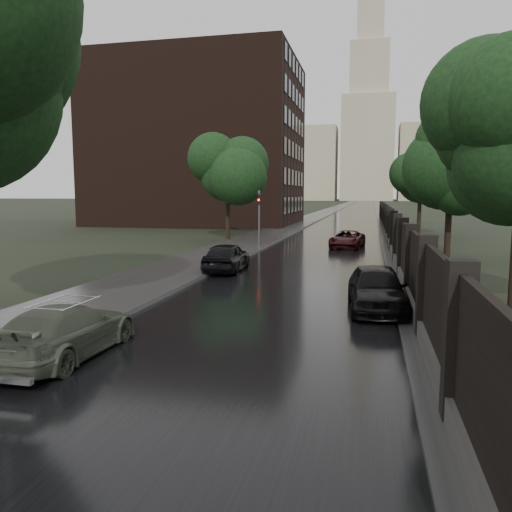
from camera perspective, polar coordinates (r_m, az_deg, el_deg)
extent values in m
plane|color=black|center=(9.68, -7.45, -15.66)|extent=(800.00, 800.00, 0.00)
cube|color=black|center=(198.41, 12.13, 5.83)|extent=(8.00, 420.00, 0.02)
cube|color=#2D2D2D|center=(198.60, 10.39, 5.89)|extent=(4.00, 420.00, 0.16)
cube|color=#2D2D2D|center=(198.40, 13.72, 5.79)|extent=(3.00, 420.00, 0.08)
cube|color=#383533|center=(40.53, 14.97, 1.89)|extent=(0.40, 75.00, 0.50)
cube|color=black|center=(40.44, 15.02, 3.66)|extent=(0.15, 75.00, 2.00)
cube|color=black|center=(78.40, 14.08, 5.11)|extent=(0.45, 0.45, 2.70)
cylinder|color=black|center=(39.95, -3.27, 5.89)|extent=(0.36, 0.36, 5.85)
sphere|color=black|center=(39.97, -3.29, 9.25)|extent=(4.25, 4.25, 4.25)
cylinder|color=black|center=(30.67, 21.17, 4.78)|extent=(0.36, 0.36, 5.53)
sphere|color=black|center=(30.68, 21.36, 8.90)|extent=(4.08, 4.08, 4.08)
cylinder|color=black|center=(48.55, 18.19, 5.57)|extent=(0.36, 0.36, 5.53)
sphere|color=black|center=(48.56, 18.29, 8.17)|extent=(4.08, 4.08, 4.08)
cylinder|color=#59595E|center=(34.25, 0.36, 3.33)|extent=(0.12, 0.12, 3.00)
imported|color=#59595E|center=(34.18, 0.37, 6.67)|extent=(0.16, 0.20, 1.00)
sphere|color=#FF0C0C|center=(34.03, 0.31, 6.42)|extent=(0.14, 0.14, 0.14)
cube|color=black|center=(64.26, -6.47, 12.61)|extent=(24.00, 18.00, 20.00)
cube|color=tan|center=(310.89, 6.57, 10.38)|extent=(28.00, 22.00, 44.00)
cube|color=tan|center=(310.23, 18.58, 10.07)|extent=(28.00, 22.00, 44.00)
cube|color=tan|center=(309.48, 12.61, 11.76)|extent=(30.00, 30.00, 60.00)
cube|color=tan|center=(315.41, 12.82, 19.01)|extent=(22.00, 22.00, 40.00)
cube|color=tan|center=(323.05, 12.98, 24.22)|extent=(15.00, 15.00, 30.00)
imported|color=#4B5140|center=(12.37, -20.93, -7.97)|extent=(1.77, 4.29, 1.24)
imported|color=black|center=(24.21, -3.35, -0.11)|extent=(1.82, 4.23, 1.42)
imported|color=black|center=(16.49, 13.61, -3.58)|extent=(2.07, 4.46, 1.48)
imported|color=black|center=(35.42, 10.40, 1.89)|extent=(2.54, 4.62, 1.23)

